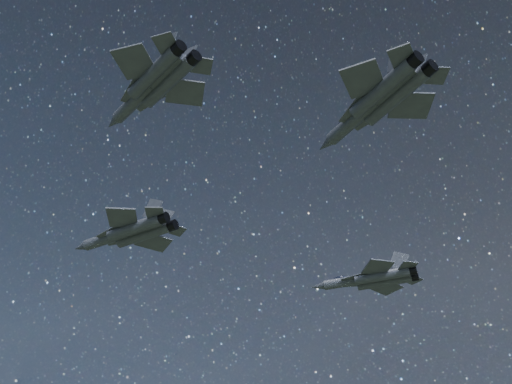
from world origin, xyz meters
The scene contains 4 objects.
jet_lead centered at (-19.20, -3.24, 156.03)m, with size 18.39×12.92×4.64m.
jet_left centered at (4.85, 25.10, 154.22)m, with size 17.43×11.89×4.38m.
jet_right centered at (1.05, -21.59, 157.95)m, with size 16.82×11.43×4.23m.
jet_slot centered at (20.42, -6.56, 157.29)m, with size 18.00×11.87×4.61m.
Camera 1 is at (34.83, -52.56, 110.01)m, focal length 42.00 mm.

